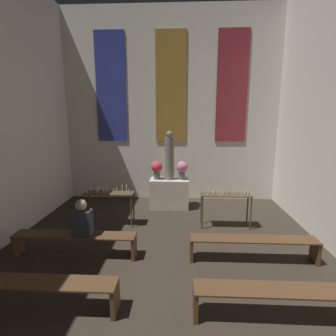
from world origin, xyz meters
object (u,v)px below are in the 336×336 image
pew_third_right (283,297)px  person_seated (82,219)px  pew_back_right (253,244)px  flower_vase_right (182,168)px  flower_vase_left (157,168)px  candle_rack_left (109,197)px  pew_back_left (75,240)px  statue (169,157)px  pew_third_left (33,288)px  altar (169,193)px  candle_rack_right (226,199)px

pew_third_right → person_seated: bearing=155.7°
pew_third_right → person_seated: 3.57m
pew_back_right → flower_vase_right: bearing=114.8°
person_seated → flower_vase_left: bearing=68.0°
flower_vase_right → candle_rack_left: size_ratio=0.45×
pew_third_right → pew_back_left: same height
pew_back_left → statue: bearing=59.5°
candle_rack_left → person_seated: 1.55m
pew_third_left → statue: bearing=68.6°
candle_rack_left → person_seated: size_ratio=1.72×
pew_third_right → pew_back_right: same height
altar → flower_vase_right: bearing=0.0°
flower_vase_right → pew_third_right: 4.62m
flower_vase_right → pew_back_right: size_ratio=0.23×
statue → pew_back_left: 3.55m
flower_vase_right → pew_back_left: bearing=-125.6°
altar → statue: statue is taller
altar → candle_rack_left: (-1.44, -1.34, 0.27)m
altar → pew_third_right: altar is taller
pew_third_left → flower_vase_right: bearing=64.6°
flower_vase_left → candle_rack_left: bearing=-128.6°
flower_vase_right → pew_back_right: bearing=-65.2°
flower_vase_left → candle_rack_right: (1.80, -1.34, -0.49)m
statue → flower_vase_left: size_ratio=2.61×
altar → person_seated: 3.28m
pew_third_left → pew_back_left: same height
person_seated → pew_back_left: bearing=-180.0°
pew_third_left → pew_third_right: 3.40m
candle_rack_left → person_seated: person_seated is taller
candle_rack_right → pew_third_left: (-3.13, -3.00, -0.36)m
flower_vase_left → pew_back_right: size_ratio=0.23×
candle_rack_right → person_seated: person_seated is taller
candle_rack_right → pew_back_right: (0.27, -1.54, -0.36)m
candle_rack_right → pew_back_left: candle_rack_right is taller
pew_third_right → flower_vase_right: bearing=107.0°
pew_third_left → pew_back_right: size_ratio=1.00×
altar → flower_vase_left: 0.84m
statue → candle_rack_right: 2.13m
flower_vase_right → pew_back_right: flower_vase_right is taller
statue → candle_rack_left: bearing=-137.0°
flower_vase_left → pew_back_right: bearing=-54.4°
candle_rack_right → statue: bearing=136.8°
pew_third_right → candle_rack_right: bearing=95.1°
altar → pew_third_left: (-1.70, -4.34, -0.09)m
candle_rack_right → pew_back_left: (-3.13, -1.54, -0.36)m
pew_third_right → pew_back_left: size_ratio=1.00×
flower_vase_left → pew_third_right: (2.07, -4.34, -0.85)m
flower_vase_left → pew_back_left: 3.29m
flower_vase_right → candle_rack_left: flower_vase_right is taller
pew_third_left → pew_back_left: 1.46m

